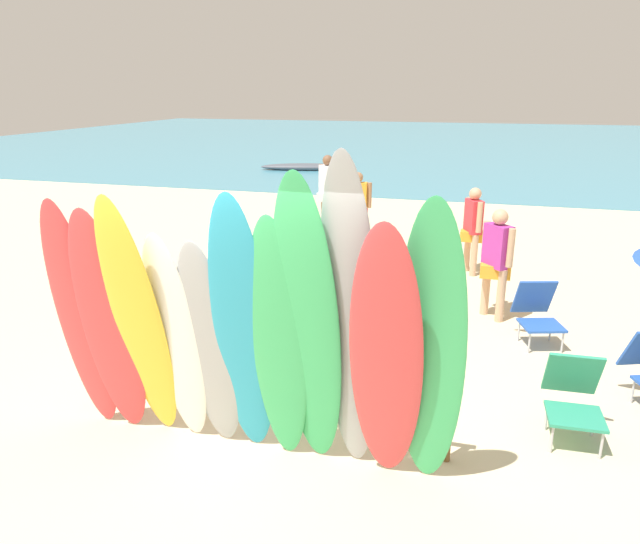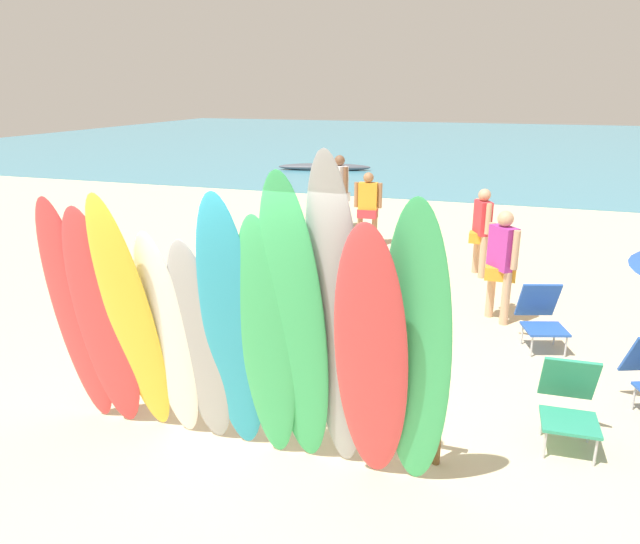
# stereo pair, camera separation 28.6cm
# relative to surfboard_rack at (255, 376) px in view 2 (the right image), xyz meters

# --- Properties ---
(ground) EXTENTS (60.00, 60.00, 0.00)m
(ground) POSITION_rel_surfboard_rack_xyz_m (0.00, 14.00, -0.58)
(ground) COLOR beige
(ocean_water) EXTENTS (60.00, 40.00, 0.02)m
(ocean_water) POSITION_rel_surfboard_rack_xyz_m (0.00, 32.62, -0.57)
(ocean_water) COLOR teal
(ocean_water) RESTS_ON ground
(surfboard_rack) EXTENTS (3.60, 0.07, 0.72)m
(surfboard_rack) POSITION_rel_surfboard_rack_xyz_m (0.00, 0.00, 0.00)
(surfboard_rack) COLOR brown
(surfboard_rack) RESTS_ON ground
(surfboard_red_0) EXTENTS (0.50, 0.57, 2.35)m
(surfboard_red_0) POSITION_rel_surfboard_rack_xyz_m (-1.57, -0.48, 0.60)
(surfboard_red_0) COLOR #D13D42
(surfboard_red_0) RESTS_ON ground
(surfboard_red_1) EXTENTS (0.58, 0.58, 2.29)m
(surfboard_red_1) POSITION_rel_surfboard_rack_xyz_m (-1.27, -0.49, 0.57)
(surfboard_red_1) COLOR #D13D42
(surfboard_red_1) RESTS_ON ground
(surfboard_yellow_2) EXTENTS (0.49, 0.70, 2.43)m
(surfboard_yellow_2) POSITION_rel_surfboard_rack_xyz_m (-0.94, -0.52, 0.64)
(surfboard_yellow_2) COLOR yellow
(surfboard_yellow_2) RESTS_ON ground
(surfboard_white_3) EXTENTS (0.53, 0.51, 2.10)m
(surfboard_white_3) POSITION_rel_surfboard_rack_xyz_m (-0.65, -0.42, 0.47)
(surfboard_white_3) COLOR white
(surfboard_white_3) RESTS_ON ground
(surfboard_grey_4) EXTENTS (0.55, 0.51, 2.06)m
(surfboard_grey_4) POSITION_rel_surfboard_rack_xyz_m (-0.32, -0.42, 0.45)
(surfboard_grey_4) COLOR #999EA3
(surfboard_grey_4) RESTS_ON ground
(surfboard_teal_5) EXTENTS (0.56, 0.62, 2.48)m
(surfboard_teal_5) POSITION_rel_surfboard_rack_xyz_m (0.03, -0.48, 0.67)
(surfboard_teal_5) COLOR #289EC6
(surfboard_teal_5) RESTS_ON ground
(surfboard_green_6) EXTENTS (0.48, 0.49, 2.32)m
(surfboard_green_6) POSITION_rel_surfboard_rack_xyz_m (0.34, -0.47, 0.58)
(surfboard_green_6) COLOR #38B266
(surfboard_green_6) RESTS_ON ground
(surfboard_green_7) EXTENTS (0.60, 0.66, 2.67)m
(surfboard_green_7) POSITION_rel_surfboard_rack_xyz_m (0.60, -0.50, 0.76)
(surfboard_green_7) COLOR #38B266
(surfboard_green_7) RESTS_ON ground
(surfboard_grey_8) EXTENTS (0.53, 0.64, 2.82)m
(surfboard_grey_8) POSITION_rel_surfboard_rack_xyz_m (0.94, -0.47, 0.83)
(surfboard_grey_8) COLOR #999EA3
(surfboard_grey_8) RESTS_ON ground
(surfboard_red_9) EXTENTS (0.58, 0.68, 2.37)m
(surfboard_red_9) POSITION_rel_surfboard_rack_xyz_m (1.25, -0.57, 0.61)
(surfboard_red_9) COLOR #D13D42
(surfboard_red_9) RESTS_ON ground
(surfboard_green_10) EXTENTS (0.57, 0.53, 2.52)m
(surfboard_green_10) POSITION_rel_surfboard_rack_xyz_m (1.58, -0.48, 0.68)
(surfboard_green_10) COLOR #38B266
(surfboard_green_10) RESTS_ON ground
(beachgoer_midbeach) EXTENTS (0.43, 0.48, 1.60)m
(beachgoer_midbeach) POSITION_rel_surfboard_rack_xyz_m (2.11, 3.65, 0.35)
(beachgoer_midbeach) COLOR tan
(beachgoer_midbeach) RESTS_ON ground
(beachgoer_near_rack) EXTENTS (0.50, 0.48, 1.73)m
(beachgoer_near_rack) POSITION_rel_surfboard_rack_xyz_m (-1.62, 8.31, 0.42)
(beachgoer_near_rack) COLOR brown
(beachgoer_near_rack) RESTS_ON ground
(beachgoer_photographing) EXTENTS (0.58, 0.25, 1.54)m
(beachgoer_photographing) POSITION_rel_surfboard_rack_xyz_m (-0.66, 7.13, 0.31)
(beachgoer_photographing) COLOR #9E704C
(beachgoer_photographing) RESTS_ON ground
(beachgoer_by_water) EXTENTS (0.40, 0.54, 1.55)m
(beachgoer_by_water) POSITION_rel_surfboard_rack_xyz_m (1.72, 5.75, 0.32)
(beachgoer_by_water) COLOR tan
(beachgoer_by_water) RESTS_ON ground
(beachgoer_strolling) EXTENTS (0.39, 0.50, 1.49)m
(beachgoer_strolling) POSITION_rel_surfboard_rack_xyz_m (-0.05, 3.14, 0.28)
(beachgoer_strolling) COLOR tan
(beachgoer_strolling) RESTS_ON ground
(beach_chair_red) EXTENTS (0.53, 0.73, 0.81)m
(beach_chair_red) POSITION_rel_surfboard_rack_xyz_m (2.85, 0.76, -0.15)
(beach_chair_red) COLOR #B7B7BC
(beach_chair_red) RESTS_ON ground
(beach_chair_striped) EXTENTS (0.68, 0.81, 0.82)m
(beach_chair_striped) POSITION_rel_surfboard_rack_xyz_m (2.66, 2.95, -0.15)
(beach_chair_striped) COLOR #B7B7BC
(beach_chair_striped) RESTS_ON ground
(distant_boat) EXTENTS (3.77, 1.54, 0.30)m
(distant_boat) POSITION_rel_surfboard_rack_xyz_m (-5.07, 17.89, -0.44)
(distant_boat) COLOR #4C515B
(distant_boat) RESTS_ON ground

